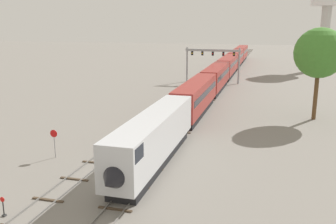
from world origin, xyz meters
TOP-DOWN VIEW (x-y plane):
  - ground_plane at (0.00, 0.00)m, footprint 400.00×400.00m
  - track_main at (2.00, 60.00)m, footprint 2.60×200.00m
  - track_near at (-3.50, 40.00)m, footprint 2.60×160.00m
  - passenger_train at (2.00, 54.24)m, footprint 3.04×121.14m
  - signal_gantry at (-0.25, 53.34)m, footprint 12.10×0.49m
  - water_tower at (25.94, 84.63)m, footprint 8.87×8.87m
  - switch_stand at (-5.10, -8.90)m, footprint 0.36×0.24m
  - stop_sign at (-8.00, 2.32)m, footprint 0.76×0.08m
  - trackside_tree_left at (18.35, 25.23)m, footprint 6.72×6.72m

SIDE VIEW (x-z plane):
  - ground_plane at x=0.00m, z-range 0.00..0.00m
  - track_main at x=2.00m, z-range -0.01..0.15m
  - track_near at x=-3.50m, z-range -0.01..0.15m
  - switch_stand at x=-5.10m, z-range -0.21..1.25m
  - stop_sign at x=-8.00m, z-range 0.43..3.31m
  - passenger_train at x=2.00m, z-range 0.21..5.01m
  - signal_gantry at x=-0.25m, z-range 1.83..9.53m
  - trackside_tree_left at x=18.35m, z-range 2.85..15.36m
  - water_tower at x=25.94m, z-range 6.42..30.31m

